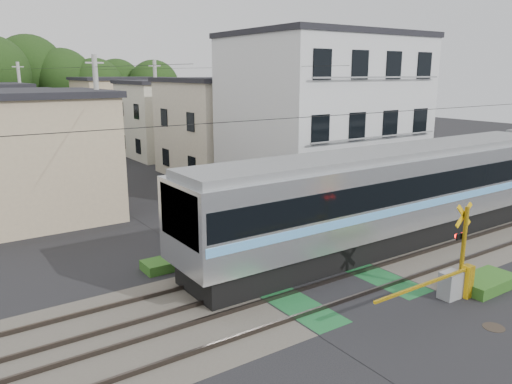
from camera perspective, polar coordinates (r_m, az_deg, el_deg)
ground at (r=18.10m, az=7.04°, el=-9.81°), size 120.00×120.00×0.00m
track_bed at (r=18.08m, az=7.05°, el=-9.70°), size 120.00×120.00×0.14m
crossing_signal_near at (r=17.46m, az=21.73°, el=-9.08°), size 4.74×0.65×3.09m
crossing_signal_far at (r=19.26m, az=-6.02°, el=-6.04°), size 4.74×0.65×3.09m
apartment_block at (r=29.48m, az=7.60°, el=8.56°), size 10.20×8.36×9.30m
houses_row at (r=40.14m, az=-17.87°, el=7.30°), size 22.07×31.35×6.80m
tree_hill at (r=62.35m, az=-25.59°, el=10.60°), size 40.00×12.55×11.40m
catenary at (r=21.42m, az=19.47°, el=3.50°), size 60.00×5.04×7.00m
utility_poles at (r=36.92m, az=-18.59°, el=8.06°), size 7.90×42.00×8.00m
pedestrian at (r=44.69m, az=-19.08°, el=4.58°), size 0.63×0.48×1.56m
manhole_cover at (r=16.30m, az=25.52°, el=-13.80°), size 0.62×0.62×0.02m
weed_patches at (r=19.10m, az=11.25°, el=-8.09°), size 10.25×8.80×0.40m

